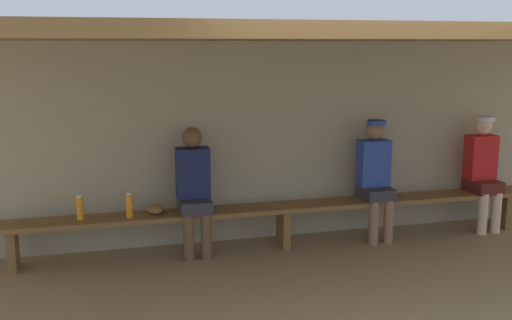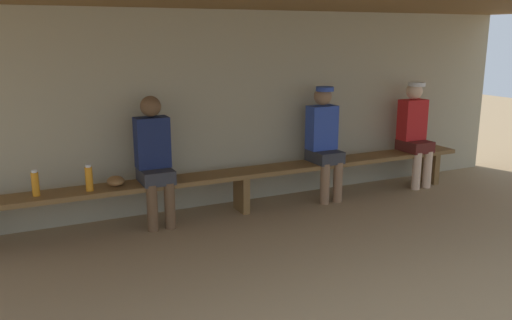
{
  "view_description": "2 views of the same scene",
  "coord_description": "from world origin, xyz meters",
  "px_view_note": "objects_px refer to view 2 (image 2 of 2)",
  "views": [
    {
      "loc": [
        -1.85,
        -4.35,
        2.17
      ],
      "look_at": [
        -0.38,
        1.27,
        1.03
      ],
      "focal_mm": 41.57,
      "sensor_mm": 36.0,
      "label": 1
    },
    {
      "loc": [
        -2.28,
        -3.61,
        1.94
      ],
      "look_at": [
        -0.06,
        1.05,
        0.7
      ],
      "focal_mm": 37.03,
      "sensor_mm": 36.0,
      "label": 2
    }
  ],
  "objects_px": {
    "player_in_white": "(154,156)",
    "player_with_sunglasses": "(415,129)",
    "bench": "(241,178)",
    "water_bottle_blue": "(35,184)",
    "baseball_glove_dark_brown": "(116,181)",
    "player_middle": "(324,138)",
    "water_bottle_green": "(89,178)"
  },
  "relations": [
    {
      "from": "water_bottle_blue",
      "to": "water_bottle_green",
      "type": "bearing_deg",
      "value": -5.43
    },
    {
      "from": "player_with_sunglasses",
      "to": "water_bottle_green",
      "type": "height_order",
      "value": "player_with_sunglasses"
    },
    {
      "from": "water_bottle_green",
      "to": "baseball_glove_dark_brown",
      "type": "distance_m",
      "value": 0.29
    },
    {
      "from": "player_in_white",
      "to": "water_bottle_blue",
      "type": "xyz_separation_m",
      "value": [
        -1.14,
        -0.0,
        -0.15
      ]
    },
    {
      "from": "player_in_white",
      "to": "baseball_glove_dark_brown",
      "type": "distance_m",
      "value": 0.45
    },
    {
      "from": "bench",
      "to": "water_bottle_green",
      "type": "height_order",
      "value": "water_bottle_green"
    },
    {
      "from": "water_bottle_green",
      "to": "baseball_glove_dark_brown",
      "type": "bearing_deg",
      "value": 17.83
    },
    {
      "from": "player_in_white",
      "to": "baseball_glove_dark_brown",
      "type": "height_order",
      "value": "player_in_white"
    },
    {
      "from": "player_with_sunglasses",
      "to": "water_bottle_green",
      "type": "bearing_deg",
      "value": -179.29
    },
    {
      "from": "water_bottle_blue",
      "to": "player_in_white",
      "type": "bearing_deg",
      "value": 0.25
    },
    {
      "from": "water_bottle_blue",
      "to": "water_bottle_green",
      "type": "height_order",
      "value": "water_bottle_green"
    },
    {
      "from": "player_in_white",
      "to": "player_with_sunglasses",
      "type": "distance_m",
      "value": 3.42
    },
    {
      "from": "bench",
      "to": "player_with_sunglasses",
      "type": "relative_size",
      "value": 4.46
    },
    {
      "from": "water_bottle_blue",
      "to": "baseball_glove_dark_brown",
      "type": "height_order",
      "value": "water_bottle_blue"
    },
    {
      "from": "water_bottle_blue",
      "to": "water_bottle_green",
      "type": "xyz_separation_m",
      "value": [
        0.48,
        -0.05,
        0.01
      ]
    },
    {
      "from": "bench",
      "to": "player_in_white",
      "type": "xyz_separation_m",
      "value": [
        -0.97,
        0.0,
        0.34
      ]
    },
    {
      "from": "player_middle",
      "to": "player_with_sunglasses",
      "type": "distance_m",
      "value": 1.38
    },
    {
      "from": "player_in_white",
      "to": "water_bottle_green",
      "type": "distance_m",
      "value": 0.68
    },
    {
      "from": "bench",
      "to": "player_middle",
      "type": "xyz_separation_m",
      "value": [
        1.07,
        0.0,
        0.36
      ]
    },
    {
      "from": "bench",
      "to": "player_middle",
      "type": "height_order",
      "value": "player_middle"
    },
    {
      "from": "water_bottle_green",
      "to": "player_middle",
      "type": "bearing_deg",
      "value": 1.08
    },
    {
      "from": "player_middle",
      "to": "bench",
      "type": "bearing_deg",
      "value": -179.81
    },
    {
      "from": "bench",
      "to": "water_bottle_blue",
      "type": "bearing_deg",
      "value": -179.95
    },
    {
      "from": "bench",
      "to": "water_bottle_green",
      "type": "distance_m",
      "value": 1.64
    },
    {
      "from": "player_in_white",
      "to": "water_bottle_blue",
      "type": "bearing_deg",
      "value": -179.75
    },
    {
      "from": "water_bottle_green",
      "to": "baseball_glove_dark_brown",
      "type": "height_order",
      "value": "water_bottle_green"
    },
    {
      "from": "water_bottle_blue",
      "to": "baseball_glove_dark_brown",
      "type": "relative_size",
      "value": 1.04
    },
    {
      "from": "water_bottle_green",
      "to": "water_bottle_blue",
      "type": "bearing_deg",
      "value": 174.57
    },
    {
      "from": "player_middle",
      "to": "baseball_glove_dark_brown",
      "type": "xyz_separation_m",
      "value": [
        -2.43,
        0.03,
        -0.24
      ]
    },
    {
      "from": "player_in_white",
      "to": "player_with_sunglasses",
      "type": "height_order",
      "value": "player_with_sunglasses"
    },
    {
      "from": "player_in_white",
      "to": "baseball_glove_dark_brown",
      "type": "relative_size",
      "value": 5.56
    },
    {
      "from": "player_middle",
      "to": "water_bottle_green",
      "type": "bearing_deg",
      "value": -178.92
    }
  ]
}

